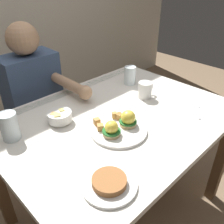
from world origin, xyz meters
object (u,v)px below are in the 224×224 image
object	(u,v)px
water_glass_near	(10,127)
dining_table	(117,133)
diner_person	(37,100)
coffee_mug	(145,89)
fruit_bowl	(60,117)
water_glass_far	(130,77)
side_plate	(109,183)
fork	(198,110)
eggs_benedict_plate	(119,127)

from	to	relation	value
water_glass_near	dining_table	bearing A→B (deg)	-23.34
dining_table	diner_person	distance (m)	0.62
coffee_mug	water_glass_near	world-z (taller)	water_glass_near
fruit_bowl	diner_person	xyz separation A→B (m)	(0.10, 0.44, -0.12)
dining_table	fruit_bowl	xyz separation A→B (m)	(-0.24, 0.16, 0.14)
water_glass_far	side_plate	distance (m)	0.87
dining_table	diner_person	size ratio (longest dim) A/B	1.05
dining_table	side_plate	world-z (taller)	side_plate
fork	diner_person	xyz separation A→B (m)	(-0.48, 0.87, -0.09)
fruit_bowl	fork	size ratio (longest dim) A/B	0.86
eggs_benedict_plate	water_glass_near	distance (m)	0.49
water_glass_near	coffee_mug	bearing A→B (deg)	-13.21
dining_table	coffee_mug	distance (m)	0.31
dining_table	water_glass_far	xyz separation A→B (m)	(0.34, 0.22, 0.16)
fork	diner_person	size ratio (longest dim) A/B	0.12
eggs_benedict_plate	coffee_mug	world-z (taller)	coffee_mug
eggs_benedict_plate	water_glass_far	bearing A→B (deg)	36.35
fruit_bowl	water_glass_near	world-z (taller)	water_glass_near
eggs_benedict_plate	fork	distance (m)	0.47
eggs_benedict_plate	coffee_mug	xyz separation A→B (m)	(0.35, 0.13, 0.03)
water_glass_far	side_plate	bearing A→B (deg)	-143.01
dining_table	water_glass_near	distance (m)	0.54
dining_table	fork	bearing A→B (deg)	-37.75
fruit_bowl	coffee_mug	xyz separation A→B (m)	(0.50, -0.13, 0.02)
dining_table	fruit_bowl	size ratio (longest dim) A/B	10.00
eggs_benedict_plate	water_glass_far	xyz separation A→B (m)	(0.43, 0.32, 0.02)
water_glass_near	water_glass_far	distance (m)	0.81
eggs_benedict_plate	diner_person	bearing A→B (deg)	93.91
fork	side_plate	bearing A→B (deg)	-177.15
eggs_benedict_plate	diner_person	xyz separation A→B (m)	(-0.05, 0.70, -0.11)
fork	diner_person	world-z (taller)	diner_person
eggs_benedict_plate	diner_person	size ratio (longest dim) A/B	0.24
water_glass_far	water_glass_near	bearing A→B (deg)	-178.88
coffee_mug	diner_person	xyz separation A→B (m)	(-0.40, 0.57, -0.14)
water_glass_far	diner_person	xyz separation A→B (m)	(-0.48, 0.38, -0.14)
fork	side_plate	world-z (taller)	side_plate
eggs_benedict_plate	fork	world-z (taller)	eggs_benedict_plate
eggs_benedict_plate	side_plate	bearing A→B (deg)	-141.97
side_plate	diner_person	size ratio (longest dim) A/B	0.18
fork	diner_person	bearing A→B (deg)	119.03
fruit_bowl	water_glass_near	distance (m)	0.23
fork	water_glass_far	bearing A→B (deg)	90.48
fork	water_glass_far	world-z (taller)	water_glass_far
fruit_bowl	diner_person	bearing A→B (deg)	76.77
dining_table	fork	xyz separation A→B (m)	(0.35, -0.27, 0.11)
water_glass_far	eggs_benedict_plate	bearing A→B (deg)	-143.65
fruit_bowl	water_glass_near	size ratio (longest dim) A/B	0.93
eggs_benedict_plate	water_glass_near	size ratio (longest dim) A/B	2.10
water_glass_near	diner_person	world-z (taller)	diner_person
dining_table	eggs_benedict_plate	size ratio (longest dim) A/B	4.44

